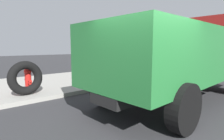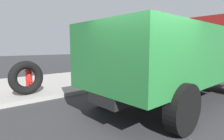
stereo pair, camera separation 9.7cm
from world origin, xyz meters
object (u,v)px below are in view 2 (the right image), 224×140
at_px(stop_sign, 104,49).
at_px(dump_truck_green, 185,53).
at_px(fire_hydrant, 29,79).
at_px(loose_tire, 26,78).

bearing_deg(stop_sign, dump_truck_green, -78.77).
distance_m(fire_hydrant, loose_tire, 0.41).
xyz_separation_m(fire_hydrant, dump_truck_green, (4.03, -3.92, 0.97)).
bearing_deg(stop_sign, loose_tire, -179.05).
relative_size(loose_tire, stop_sign, 0.53).
height_order(fire_hydrant, loose_tire, loose_tire).
height_order(stop_sign, dump_truck_green, dump_truck_green).
distance_m(stop_sign, dump_truck_green, 3.70).
bearing_deg(dump_truck_green, loose_tire, 139.69).
xyz_separation_m(fire_hydrant, loose_tire, (-0.18, -0.35, 0.12)).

